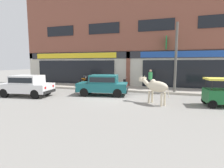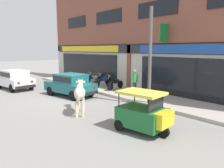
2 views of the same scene
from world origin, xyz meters
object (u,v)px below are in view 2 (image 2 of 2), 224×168
(cow, at_px, (80,93))
(car_0, at_px, (70,84))
(motorcycle_0, at_px, (84,78))
(utility_pole, at_px, (150,56))
(car_1, at_px, (15,79))
(motorcycle_2, at_px, (103,82))
(auto_rickshaw, at_px, (144,115))
(motorcycle_1, at_px, (93,80))
(motorcycle_3, at_px, (115,84))
(pedestrian, at_px, (135,80))

(cow, relative_size, car_0, 0.49)
(motorcycle_0, bearing_deg, utility_pole, -8.29)
(car_1, distance_m, utility_pole, 10.78)
(motorcycle_2, bearing_deg, motorcycle_0, 178.28)
(cow, height_order, car_1, cow)
(auto_rickshaw, bearing_deg, motorcycle_1, 154.96)
(car_1, distance_m, motorcycle_1, 6.02)
(motorcycle_3, bearing_deg, cow, -58.30)
(pedestrian, distance_m, utility_pole, 2.54)
(car_0, distance_m, auto_rickshaw, 7.35)
(motorcycle_2, bearing_deg, car_1, -129.51)
(auto_rickshaw, xyz_separation_m, pedestrian, (-4.25, 3.94, 0.49))
(auto_rickshaw, relative_size, motorcycle_3, 1.16)
(utility_pole, bearing_deg, auto_rickshaw, -52.71)
(motorcycle_1, xyz_separation_m, motorcycle_2, (1.41, -0.11, 0.00))
(cow, distance_m, utility_pole, 4.20)
(car_0, distance_m, utility_pole, 5.62)
(car_0, height_order, motorcycle_2, car_0)
(cow, height_order, car_0, cow)
(car_1, distance_m, motorcycle_3, 7.73)
(auto_rickshaw, bearing_deg, motorcycle_2, 151.77)
(car_1, xyz_separation_m, motorcycle_0, (1.58, 5.26, -0.26))
(cow, distance_m, auto_rickshaw, 3.56)
(car_1, height_order, motorcycle_1, car_1)
(motorcycle_0, distance_m, utility_pole, 8.58)
(motorcycle_0, relative_size, utility_pole, 0.36)
(cow, bearing_deg, utility_pole, 73.12)
(motorcycle_0, xyz_separation_m, motorcycle_3, (4.10, -0.02, 0.00))
(car_0, bearing_deg, motorcycle_1, 122.09)
(car_0, xyz_separation_m, motorcycle_2, (-0.65, 3.18, -0.26))
(motorcycle_3, xyz_separation_m, pedestrian, (2.26, -0.38, 0.60))
(motorcycle_2, distance_m, pedestrian, 3.73)
(motorcycle_1, height_order, utility_pole, utility_pole)
(motorcycle_0, bearing_deg, car_0, -44.28)
(car_0, bearing_deg, cow, -23.33)
(motorcycle_0, relative_size, motorcycle_1, 1.00)
(motorcycle_2, distance_m, motorcycle_3, 1.41)
(car_1, relative_size, utility_pole, 0.74)
(motorcycle_0, height_order, motorcycle_3, same)
(pedestrian, bearing_deg, motorcycle_1, 175.26)
(cow, height_order, auto_rickshaw, cow)
(cow, xyz_separation_m, motorcycle_0, (-7.11, 4.88, -0.45))
(motorcycle_0, xyz_separation_m, motorcycle_1, (1.28, 0.02, 0.00))
(motorcycle_0, distance_m, motorcycle_2, 2.69)
(motorcycle_1, relative_size, pedestrian, 1.13)
(utility_pole, bearing_deg, motorcycle_1, 170.00)
(car_0, distance_m, motorcycle_3, 3.34)
(motorcycle_2, bearing_deg, cow, -47.40)
(motorcycle_0, bearing_deg, car_1, -106.72)
(car_1, bearing_deg, motorcycle_0, 73.28)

